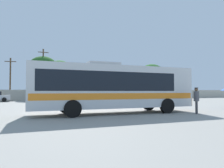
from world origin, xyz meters
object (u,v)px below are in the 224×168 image
object	(u,v)px
roadside_tree_midleft	(43,69)
roadside_tree_right	(152,75)
attendant_by_bus_door	(196,99)
utility_pole_near	(43,73)
roadside_tree_midright	(60,72)
utility_pole_far	(10,78)
coach_bus_silver_orange	(112,87)
parked_car_third_black	(46,96)

from	to	relation	value
roadside_tree_midleft	roadside_tree_right	world-z (taller)	roadside_tree_midleft
attendant_by_bus_door	utility_pole_near	bearing A→B (deg)	106.69
attendant_by_bus_door	roadside_tree_midright	bearing A→B (deg)	99.44
utility_pole_near	utility_pole_far	size ratio (longest dim) A/B	1.28
roadside_tree_midleft	roadside_tree_midright	world-z (taller)	roadside_tree_midleft
utility_pole_far	attendant_by_bus_door	bearing A→B (deg)	-63.59
coach_bus_silver_orange	attendant_by_bus_door	world-z (taller)	coach_bus_silver_orange
utility_pole_far	roadside_tree_midright	world-z (taller)	roadside_tree_midright
attendant_by_bus_door	utility_pole_far	xyz separation A→B (m)	(-13.64, 27.47, 2.71)
coach_bus_silver_orange	utility_pole_far	xyz separation A→B (m)	(-8.37, 25.18, 1.87)
coach_bus_silver_orange	roadside_tree_midleft	size ratio (longest dim) A/B	1.43
parked_car_third_black	roadside_tree_right	bearing A→B (deg)	16.58
attendant_by_bus_door	roadside_tree_midleft	world-z (taller)	roadside_tree_midleft
parked_car_third_black	utility_pole_far	size ratio (longest dim) A/B	0.59
parked_car_third_black	roadside_tree_midright	xyz separation A→B (m)	(3.22, 8.94, 4.56)
attendant_by_bus_door	parked_car_third_black	bearing A→B (deg)	110.88
attendant_by_bus_door	parked_car_third_black	distance (m)	23.38
attendant_by_bus_door	utility_pole_near	distance (m)	29.47
utility_pole_near	attendant_by_bus_door	bearing A→B (deg)	-73.31
utility_pole_far	roadside_tree_midright	distance (m)	9.29
parked_car_third_black	utility_pole_near	size ratio (longest dim) A/B	0.46
parked_car_third_black	roadside_tree_midleft	world-z (taller)	roadside_tree_midleft
roadside_tree_midright	coach_bus_silver_orange	bearing A→B (deg)	-90.31
coach_bus_silver_orange	roadside_tree_midright	size ratio (longest dim) A/B	1.50
utility_pole_far	roadside_tree_right	distance (m)	28.53
roadside_tree_midright	utility_pole_far	bearing A→B (deg)	-158.77
attendant_by_bus_door	coach_bus_silver_orange	bearing A→B (deg)	156.51
coach_bus_silver_orange	utility_pole_near	distance (m)	26.06
roadside_tree_midleft	coach_bus_silver_orange	bearing A→B (deg)	-83.42
coach_bus_silver_orange	roadside_tree_midright	bearing A→B (deg)	89.69
coach_bus_silver_orange	attendant_by_bus_door	size ratio (longest dim) A/B	6.33
coach_bus_silver_orange	roadside_tree_midright	world-z (taller)	roadside_tree_midright
attendant_by_bus_door	roadside_tree_midleft	xyz separation A→B (m)	(-8.34, 28.90, 4.54)
attendant_by_bus_door	roadside_tree_right	size ratio (longest dim) A/B	0.24
utility_pole_far	roadside_tree_midleft	world-z (taller)	roadside_tree_midleft
attendant_by_bus_door	roadside_tree_midleft	bearing A→B (deg)	106.09
parked_car_third_black	roadside_tree_midright	world-z (taller)	roadside_tree_midright
coach_bus_silver_orange	utility_pole_far	size ratio (longest dim) A/B	1.60
utility_pole_far	roadside_tree_right	size ratio (longest dim) A/B	0.94
attendant_by_bus_door	roadside_tree_midleft	size ratio (longest dim) A/B	0.23
parked_car_third_black	roadside_tree_right	world-z (taller)	roadside_tree_right
utility_pole_near	utility_pole_far	bearing A→B (deg)	-174.27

